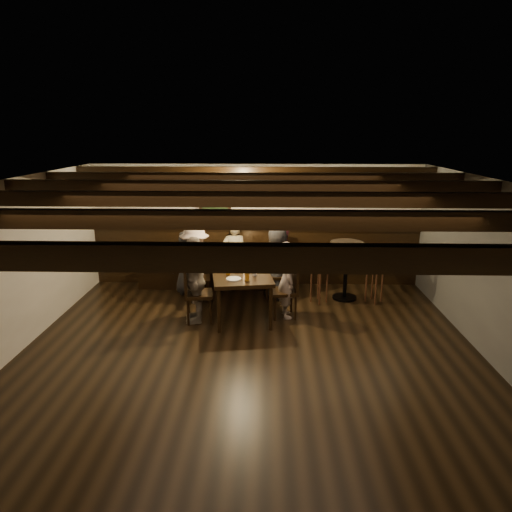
{
  "coord_description": "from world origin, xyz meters",
  "views": [
    {
      "loc": [
        0.24,
        -5.42,
        3.02
      ],
      "look_at": [
        0.06,
        1.3,
        1.16
      ],
      "focal_mm": 32.0,
      "sensor_mm": 36.0,
      "label": 1
    }
  ],
  "objects_px": {
    "chair_right_far": "(285,300)",
    "person_bench_left": "(187,262)",
    "person_right_far": "(287,280)",
    "high_top_table": "(346,262)",
    "chair_left_far": "(198,304)",
    "person_bench_centre": "(234,256)",
    "dining_table": "(239,270)",
    "bar_stool_left": "(319,281)",
    "person_left_far": "(195,279)",
    "chair_right_near": "(276,283)",
    "chair_left_near": "(198,287)",
    "person_right_near": "(277,262)",
    "person_bench_right": "(281,259)",
    "person_left_near": "(195,264)",
    "bar_stool_right": "(374,281)"
  },
  "relations": [
    {
      "from": "person_left_far",
      "to": "person_right_near",
      "type": "bearing_deg",
      "value": 120.96
    },
    {
      "from": "high_top_table",
      "to": "chair_left_near",
      "type": "bearing_deg",
      "value": -175.8
    },
    {
      "from": "person_bench_right",
      "to": "person_left_near",
      "type": "height_order",
      "value": "person_left_near"
    },
    {
      "from": "person_bench_centre",
      "to": "person_right_far",
      "type": "relative_size",
      "value": 1.05
    },
    {
      "from": "high_top_table",
      "to": "bar_stool_left",
      "type": "relative_size",
      "value": 0.99
    },
    {
      "from": "person_right_near",
      "to": "person_left_far",
      "type": "bearing_deg",
      "value": 120.96
    },
    {
      "from": "person_left_far",
      "to": "chair_right_near",
      "type": "bearing_deg",
      "value": 121.49
    },
    {
      "from": "bar_stool_right",
      "to": "high_top_table",
      "type": "bearing_deg",
      "value": 174.37
    },
    {
      "from": "chair_right_far",
      "to": "bar_stool_left",
      "type": "bearing_deg",
      "value": -53.26
    },
    {
      "from": "person_bench_left",
      "to": "person_left_far",
      "type": "height_order",
      "value": "person_left_far"
    },
    {
      "from": "chair_right_near",
      "to": "person_bench_right",
      "type": "distance_m",
      "value": 0.59
    },
    {
      "from": "person_right_near",
      "to": "person_right_far",
      "type": "xyz_separation_m",
      "value": [
        0.14,
        -0.89,
        -0.04
      ]
    },
    {
      "from": "person_bench_right",
      "to": "high_top_table",
      "type": "bearing_deg",
      "value": 148.12
    },
    {
      "from": "chair_right_near",
      "to": "person_bench_right",
      "type": "height_order",
      "value": "person_bench_right"
    },
    {
      "from": "chair_left_near",
      "to": "person_left_far",
      "type": "distance_m",
      "value": 1.0
    },
    {
      "from": "chair_right_far",
      "to": "high_top_table",
      "type": "bearing_deg",
      "value": -61.83
    },
    {
      "from": "person_right_near",
      "to": "person_right_far",
      "type": "relative_size",
      "value": 1.06
    },
    {
      "from": "person_bench_left",
      "to": "person_right_far",
      "type": "height_order",
      "value": "person_right_far"
    },
    {
      "from": "chair_right_far",
      "to": "bar_stool_left",
      "type": "height_order",
      "value": "bar_stool_left"
    },
    {
      "from": "person_bench_centre",
      "to": "person_bench_right",
      "type": "height_order",
      "value": "person_bench_centre"
    },
    {
      "from": "person_bench_right",
      "to": "person_right_far",
      "type": "xyz_separation_m",
      "value": [
        0.06,
        -1.36,
        0.03
      ]
    },
    {
      "from": "person_bench_left",
      "to": "high_top_table",
      "type": "height_order",
      "value": "person_bench_left"
    },
    {
      "from": "chair_left_far",
      "to": "person_right_near",
      "type": "height_order",
      "value": "person_right_near"
    },
    {
      "from": "person_right_far",
      "to": "bar_stool_left",
      "type": "xyz_separation_m",
      "value": [
        0.61,
        0.65,
        -0.24
      ]
    },
    {
      "from": "person_bench_right",
      "to": "person_right_near",
      "type": "distance_m",
      "value": 0.48
    },
    {
      "from": "chair_right_far",
      "to": "person_left_far",
      "type": "xyz_separation_m",
      "value": [
        -1.45,
        -0.23,
        0.43
      ]
    },
    {
      "from": "person_bench_right",
      "to": "chair_right_far",
      "type": "bearing_deg",
      "value": 82.38
    },
    {
      "from": "person_bench_centre",
      "to": "person_right_near",
      "type": "bearing_deg",
      "value": 141.34
    },
    {
      "from": "person_right_far",
      "to": "high_top_table",
      "type": "distance_m",
      "value": 1.41
    },
    {
      "from": "person_right_far",
      "to": "person_left_near",
      "type": "bearing_deg",
      "value": 59.04
    },
    {
      "from": "dining_table",
      "to": "chair_left_far",
      "type": "distance_m",
      "value": 0.94
    },
    {
      "from": "chair_right_far",
      "to": "person_bench_left",
      "type": "height_order",
      "value": "person_bench_left"
    },
    {
      "from": "person_right_near",
      "to": "dining_table",
      "type": "bearing_deg",
      "value": 120.96
    },
    {
      "from": "chair_left_near",
      "to": "dining_table",
      "type": "bearing_deg",
      "value": 57.96
    },
    {
      "from": "chair_right_near",
      "to": "person_bench_left",
      "type": "height_order",
      "value": "person_bench_left"
    },
    {
      "from": "person_left_near",
      "to": "person_right_far",
      "type": "distance_m",
      "value": 1.75
    },
    {
      "from": "bar_stool_left",
      "to": "chair_right_near",
      "type": "bearing_deg",
      "value": 162.37
    },
    {
      "from": "person_left_far",
      "to": "dining_table",
      "type": "bearing_deg",
      "value": 120.96
    },
    {
      "from": "chair_left_far",
      "to": "person_bench_centre",
      "type": "height_order",
      "value": "person_bench_centre"
    },
    {
      "from": "chair_left_far",
      "to": "high_top_table",
      "type": "height_order",
      "value": "high_top_table"
    },
    {
      "from": "person_bench_centre",
      "to": "bar_stool_left",
      "type": "bearing_deg",
      "value": 146.91
    },
    {
      "from": "dining_table",
      "to": "person_right_far",
      "type": "relative_size",
      "value": 1.69
    },
    {
      "from": "person_bench_right",
      "to": "high_top_table",
      "type": "height_order",
      "value": "person_bench_right"
    },
    {
      "from": "person_right_near",
      "to": "bar_stool_right",
      "type": "relative_size",
      "value": 1.25
    },
    {
      "from": "chair_left_far",
      "to": "person_bench_centre",
      "type": "xyz_separation_m",
      "value": [
        0.48,
        1.59,
        0.38
      ]
    },
    {
      "from": "dining_table",
      "to": "person_right_far",
      "type": "bearing_deg",
      "value": -30.96
    },
    {
      "from": "dining_table",
      "to": "chair_left_near",
      "type": "height_order",
      "value": "chair_left_near"
    },
    {
      "from": "chair_left_near",
      "to": "person_right_near",
      "type": "bearing_deg",
      "value": 90.0
    },
    {
      "from": "chair_left_near",
      "to": "bar_stool_left",
      "type": "xyz_separation_m",
      "value": [
        2.2,
        -0.01,
        0.13
      ]
    },
    {
      "from": "person_bench_left",
      "to": "person_left_far",
      "type": "bearing_deg",
      "value": 96.34
    }
  ]
}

